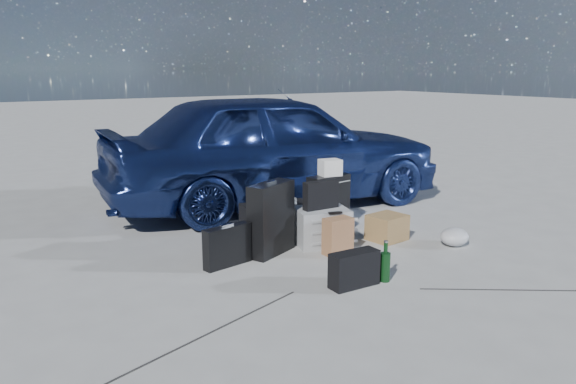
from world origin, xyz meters
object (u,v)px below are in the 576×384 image
object	(u,v)px
suitcase_right	(328,202)
cardboard_box	(387,227)
green_bottle	(385,262)
pelican_case	(322,226)
car	(274,148)
duffel_bag	(275,220)
suitcase_left	(271,219)
briefcase	(227,246)

from	to	relation	value
suitcase_right	cardboard_box	world-z (taller)	suitcase_right
suitcase_right	green_bottle	bearing A→B (deg)	-117.88
pelican_case	suitcase_right	bearing A→B (deg)	63.49
pelican_case	cardboard_box	world-z (taller)	pelican_case
car	duffel_bag	world-z (taller)	car
suitcase_right	duffel_bag	xyz separation A→B (m)	(-0.64, 0.09, -0.13)
suitcase_left	suitcase_right	bearing A→B (deg)	-3.02
green_bottle	car	bearing A→B (deg)	76.69
suitcase_left	green_bottle	size ratio (longest dim) A/B	2.04
briefcase	suitcase_right	size ratio (longest dim) A/B	0.78
duffel_bag	green_bottle	world-z (taller)	duffel_bag
duffel_bag	cardboard_box	size ratio (longest dim) A/B	2.01
pelican_case	green_bottle	distance (m)	1.13
suitcase_left	briefcase	bearing A→B (deg)	164.59
briefcase	duffel_bag	distance (m)	1.01
briefcase	duffel_bag	bearing A→B (deg)	22.01
briefcase	duffel_bag	world-z (taller)	briefcase
suitcase_left	suitcase_right	size ratio (longest dim) A/B	1.14
green_bottle	cardboard_box	bearing A→B (deg)	46.27
pelican_case	suitcase_left	world-z (taller)	suitcase_left
briefcase	car	bearing A→B (deg)	37.41
suitcase_left	duffel_bag	bearing A→B (deg)	29.87
suitcase_right	briefcase	bearing A→B (deg)	-170.83
pelican_case	duffel_bag	size ratio (longest dim) A/B	0.72
car	pelican_case	xyz separation A→B (m)	(-0.51, -1.74, -0.57)
car	suitcase_right	size ratio (longest dim) A/B	7.24
car	pelican_case	distance (m)	1.90
car	briefcase	xyz separation A→B (m)	(-1.62, -1.79, -0.57)
car	cardboard_box	bearing A→B (deg)	-169.26
cardboard_box	briefcase	bearing A→B (deg)	173.35
cardboard_box	suitcase_right	bearing A→B (deg)	112.22
car	suitcase_left	xyz separation A→B (m)	(-1.10, -1.71, -0.41)
pelican_case	suitcase_right	size ratio (longest dim) A/B	0.84
pelican_case	cardboard_box	distance (m)	0.71
car	green_bottle	bearing A→B (deg)	173.12
pelican_case	duffel_bag	xyz separation A→B (m)	(-0.25, 0.49, -0.01)
briefcase	green_bottle	distance (m)	1.42
duffel_bag	suitcase_right	bearing A→B (deg)	4.09
pelican_case	suitcase_left	size ratio (longest dim) A/B	0.74
pelican_case	suitcase_right	distance (m)	0.58
suitcase_right	cardboard_box	xyz separation A→B (m)	(0.27, -0.66, -0.17)
suitcase_left	suitcase_right	distance (m)	1.05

